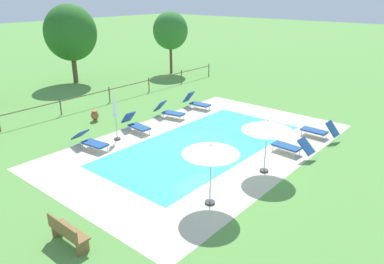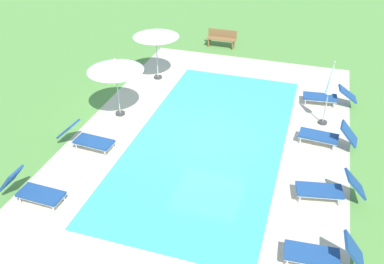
% 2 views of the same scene
% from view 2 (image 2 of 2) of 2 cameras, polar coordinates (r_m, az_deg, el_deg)
% --- Properties ---
extents(ground_plane, '(160.00, 160.00, 0.00)m').
position_cam_2_polar(ground_plane, '(14.64, 2.43, -1.01)').
color(ground_plane, '#599342').
extents(pool_deck_paving, '(14.82, 9.34, 0.01)m').
position_cam_2_polar(pool_deck_paving, '(14.64, 2.43, -1.00)').
color(pool_deck_paving, beige).
rests_on(pool_deck_paving, ground).
extents(swimming_pool_water, '(10.54, 5.07, 0.01)m').
position_cam_2_polar(swimming_pool_water, '(14.64, 2.43, -0.99)').
color(swimming_pool_water, '#42CCD6').
rests_on(swimming_pool_water, ground).
extents(pool_coping_rim, '(11.02, 5.55, 0.01)m').
position_cam_2_polar(pool_coping_rim, '(14.63, 2.43, -0.98)').
color(pool_coping_rim, beige).
rests_on(pool_coping_rim, ground).
extents(sun_lounger_north_near_steps, '(0.81, 2.07, 0.82)m').
position_cam_2_polar(sun_lounger_north_near_steps, '(17.41, 18.03, 4.65)').
color(sun_lounger_north_near_steps, navy).
rests_on(sun_lounger_north_near_steps, ground).
extents(sun_lounger_north_mid, '(0.66, 1.88, 0.98)m').
position_cam_2_polar(sun_lounger_north_mid, '(12.74, -20.92, -7.37)').
color(sun_lounger_north_mid, navy).
rests_on(sun_lounger_north_mid, ground).
extents(sun_lounger_north_far, '(0.95, 1.97, 0.96)m').
position_cam_2_polar(sun_lounger_north_far, '(12.58, 18.23, -7.34)').
color(sun_lounger_north_far, navy).
rests_on(sun_lounger_north_far, ground).
extents(sun_lounger_north_end, '(0.72, 1.98, 0.91)m').
position_cam_2_polar(sun_lounger_north_end, '(14.44, -14.18, -0.83)').
color(sun_lounger_north_end, navy).
rests_on(sun_lounger_north_end, ground).
extents(sun_lounger_south_near_corner, '(0.73, 1.87, 1.01)m').
position_cam_2_polar(sun_lounger_south_near_corner, '(10.76, 17.49, -15.52)').
color(sun_lounger_south_near_corner, navy).
rests_on(sun_lounger_south_near_corner, ground).
extents(sun_lounger_south_mid, '(0.76, 1.94, 0.96)m').
position_cam_2_polar(sun_lounger_south_mid, '(14.84, 17.92, -0.46)').
color(sun_lounger_south_mid, navy).
rests_on(sun_lounger_south_mid, ground).
extents(patio_umbrella_open_foreground, '(1.96, 1.96, 2.28)m').
position_cam_2_polar(patio_umbrella_open_foreground, '(18.13, -4.94, 13.21)').
color(patio_umbrella_open_foreground, '#383838').
rests_on(patio_umbrella_open_foreground, ground).
extents(patio_umbrella_open_by_bench, '(2.05, 2.05, 2.30)m').
position_cam_2_polar(patio_umbrella_open_by_bench, '(15.38, -10.43, 8.92)').
color(patio_umbrella_open_by_bench, '#383838').
rests_on(patio_umbrella_open_by_bench, ground).
extents(patio_umbrella_closed_row_centre, '(0.32, 0.32, 2.48)m').
position_cam_2_polar(patio_umbrella_closed_row_centre, '(15.49, 18.32, 6.31)').
color(patio_umbrella_closed_row_centre, '#383838').
rests_on(patio_umbrella_closed_row_centre, ground).
extents(wooden_bench_lawn_side, '(0.45, 1.50, 0.87)m').
position_cam_2_polar(wooden_bench_lawn_side, '(22.19, 4.08, 12.65)').
color(wooden_bench_lawn_side, olive).
rests_on(wooden_bench_lawn_side, ground).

